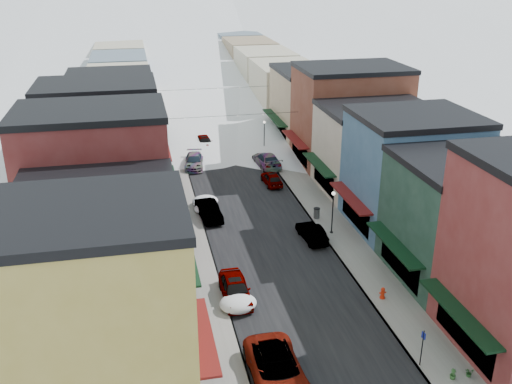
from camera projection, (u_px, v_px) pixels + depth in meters
name	position (u px, v px, depth m)	size (l,w,h in m)	color
road	(207.00, 123.00, 85.21)	(10.00, 160.00, 0.01)	black
sidewalk_left	(163.00, 125.00, 83.91)	(3.20, 160.00, 0.15)	gray
sidewalk_right	(251.00, 120.00, 86.46)	(3.20, 160.00, 0.15)	gray
curb_left	(174.00, 124.00, 84.21)	(0.10, 160.00, 0.15)	slate
curb_right	(241.00, 120.00, 86.16)	(0.10, 160.00, 0.15)	slate
bldg_l_yellow	(94.00, 308.00, 29.80)	(11.30, 8.70, 11.50)	gold
bldg_l_cream	(102.00, 250.00, 37.87)	(11.30, 8.20, 9.50)	beige
bldg_l_brick_near	(97.00, 186.00, 44.45)	(12.30, 8.20, 12.50)	maroon
bldg_l_grayblue	(109.00, 170.00, 52.90)	(11.30, 9.20, 9.00)	slate
bldg_l_brick_far	(100.00, 134.00, 60.47)	(13.30, 9.20, 11.00)	brown
bldg_l_tan	(112.00, 115.00, 69.91)	(11.30, 11.20, 10.00)	tan
bldg_r_green	(465.00, 218.00, 42.51)	(11.30, 9.20, 9.50)	#1B382C
bldg_r_blue	(411.00, 171.00, 50.47)	(11.30, 9.20, 10.50)	#375A7D
bldg_r_cream	(375.00, 149.00, 59.00)	(12.30, 9.20, 9.00)	#C2B29C
bldg_r_brick_far	(350.00, 115.00, 66.77)	(13.30, 9.20, 11.50)	brown
bldg_r_tan	(315.00, 104.00, 76.00)	(11.30, 11.20, 9.50)	tan
distant_blocks	(190.00, 69.00, 104.52)	(34.00, 55.00, 8.00)	gray
overhead_cables	(219.00, 101.00, 71.55)	(16.40, 15.04, 0.04)	black
car_white_suv	(277.00, 370.00, 32.61)	(2.93, 6.36, 1.77)	silver
car_silver_sedan	(235.00, 289.00, 40.71)	(1.98, 4.93, 1.68)	#A6A7AE
car_dark_hatch	(209.00, 211.00, 53.52)	(1.66, 4.77, 1.57)	black
car_silver_wagon	(194.00, 161.00, 66.72)	(2.11, 5.20, 1.51)	#ABADB4
car_green_sedan	(312.00, 233.00, 49.39)	(1.51, 4.32, 1.42)	black
car_gray_suv	(272.00, 178.00, 61.61)	(1.65, 4.11, 1.40)	gray
car_black_sedan	(267.00, 160.00, 66.95)	(2.33, 5.72, 1.66)	black
car_lane_silver	(204.00, 142.00, 73.50)	(1.93, 4.80, 1.64)	gray
car_lane_white	(217.00, 108.00, 90.31)	(2.56, 5.55, 1.54)	silver
fire_hydrant	(383.00, 293.00, 40.71)	(0.51, 0.38, 0.87)	red
parking_sign	(422.00, 345.00, 33.57)	(0.10, 0.33, 2.46)	black
trash_can	(317.00, 213.00, 53.29)	(0.60, 0.60, 1.02)	#575A5C
streetlamp_near	(333.00, 207.00, 49.70)	(0.33, 0.33, 3.93)	black
streetlamp_far	(264.00, 132.00, 71.29)	(0.33, 0.33, 3.92)	black
planter_near	(469.00, 372.00, 33.10)	(0.48, 0.42, 0.54)	#285827
planter_far	(453.00, 374.00, 32.88)	(0.36, 0.36, 0.65)	#36652E
snow_pile_near	(238.00, 303.00, 39.61)	(2.61, 2.81, 1.10)	white
snow_pile_mid	(207.00, 208.00, 54.83)	(2.37, 2.66, 1.00)	white
snow_pile_far	(205.00, 201.00, 56.31)	(2.58, 2.79, 1.09)	white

